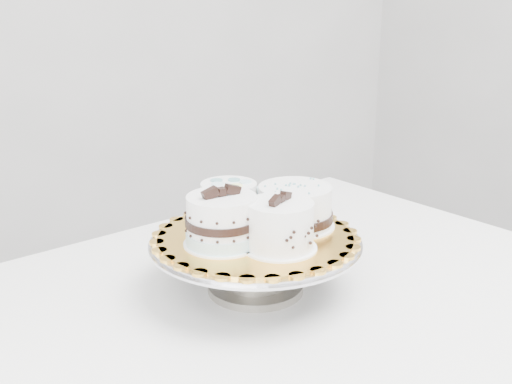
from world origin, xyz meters
TOP-DOWN VIEW (x-y plane):
  - table at (0.03, 0.29)m, footprint 1.28×0.92m
  - cake_stand at (0.07, 0.32)m, footprint 0.33×0.33m
  - cake_board at (0.07, 0.32)m, footprint 0.38×0.38m
  - cake_swirl at (0.07, 0.26)m, footprint 0.13×0.13m
  - cake_banded at (0.01, 0.32)m, footprint 0.12×0.12m
  - cake_dots at (0.07, 0.40)m, footprint 0.12×0.12m
  - cake_ribbon at (0.15, 0.32)m, footprint 0.14×0.14m

SIDE VIEW (x-z plane):
  - table at x=0.03m, z-range 0.30..1.05m
  - cake_stand at x=0.07m, z-range 0.77..0.86m
  - cake_board at x=0.07m, z-range 0.84..0.84m
  - cake_ribbon at x=0.15m, z-range 0.84..0.91m
  - cake_dots at x=0.07m, z-range 0.84..0.91m
  - cake_swirl at x=0.07m, z-range 0.83..0.92m
  - cake_banded at x=0.01m, z-range 0.83..0.93m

